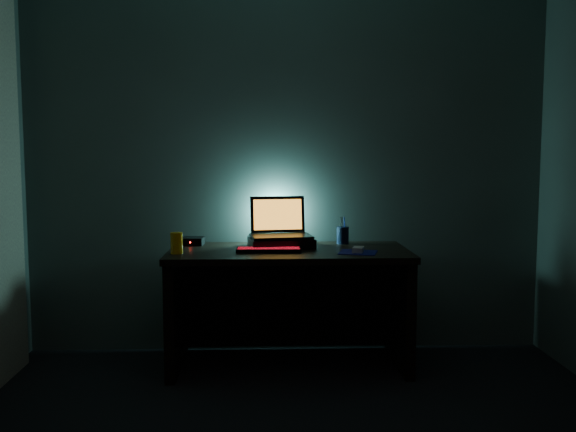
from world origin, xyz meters
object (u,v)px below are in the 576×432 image
object	(u,v)px
laptop	(280,227)
router	(192,241)
juice_glass	(177,243)
pen_cup	(343,235)
keyboard	(269,250)
mouse	(358,250)

from	to	relation	value
laptop	router	size ratio (longest dim) A/B	2.57
juice_glass	router	size ratio (longest dim) A/B	0.79
laptop	juice_glass	xyz separation A→B (m)	(-0.63, -0.29, -0.06)
laptop	pen_cup	xyz separation A→B (m)	(0.42, 0.07, -0.06)
keyboard	mouse	size ratio (longest dim) A/B	3.96
keyboard	juice_glass	distance (m)	0.56
keyboard	juice_glass	size ratio (longest dim) A/B	3.11
pen_cup	router	bearing A→B (deg)	-179.42
keyboard	juice_glass	world-z (taller)	juice_glass
laptop	juice_glass	distance (m)	0.69
laptop	mouse	xyz separation A→B (m)	(0.47, -0.30, -0.10)
router	keyboard	bearing A→B (deg)	-25.58
juice_glass	router	xyz separation A→B (m)	(0.05, 0.36, -0.04)
laptop	mouse	bearing A→B (deg)	-41.12
pen_cup	router	distance (m)	1.00
juice_glass	router	distance (m)	0.36
juice_glass	router	bearing A→B (deg)	81.42
laptop	router	xyz separation A→B (m)	(-0.57, 0.06, -0.10)
laptop	router	bearing A→B (deg)	165.31
pen_cup	keyboard	bearing A→B (deg)	-147.24
mouse	router	bearing A→B (deg)	176.14
mouse	pen_cup	xyz separation A→B (m)	(-0.05, 0.38, 0.04)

